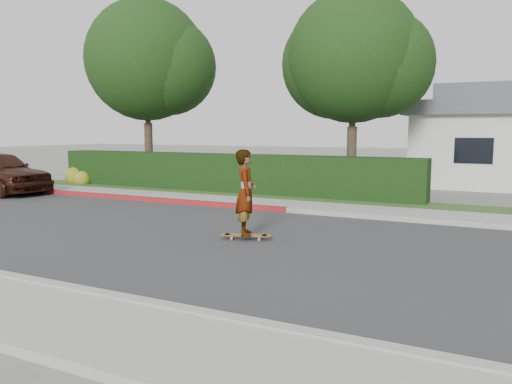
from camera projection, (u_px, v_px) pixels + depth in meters
ground at (177, 236)px, 11.32m from camera, size 120.00×120.00×0.00m
road at (177, 236)px, 11.32m from camera, size 60.00×8.00×0.01m
curb_near at (20, 281)px, 7.67m from camera, size 60.00×0.20×0.15m
curb_far at (257, 208)px, 14.95m from camera, size 60.00×0.20×0.15m
curb_red_section at (127, 198)px, 17.16m from camera, size 12.00×0.21×0.15m
sidewalk_far at (269, 204)px, 15.75m from camera, size 60.00×1.60×0.12m
planting_strip at (289, 198)px, 17.18m from camera, size 60.00×1.60×0.10m
hedge at (222, 174)px, 18.95m from camera, size 15.00×1.00×1.50m
flowering_shrub at (78, 178)px, 21.69m from camera, size 1.40×1.00×0.90m
tree_left at (149, 64)px, 21.72m from camera, size 5.99×5.21×8.00m
tree_center at (355, 61)px, 18.23m from camera, size 5.66×4.84×7.44m
skateboard at (246, 235)px, 10.88m from camera, size 1.14×0.59×0.11m
skateboarder at (246, 192)px, 10.76m from camera, size 0.71×0.81×1.86m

